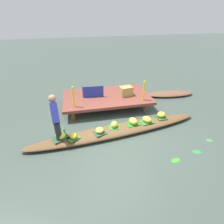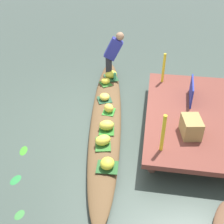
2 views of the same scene
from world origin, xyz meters
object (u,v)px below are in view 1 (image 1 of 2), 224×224
(banana_bunch_2, at_px, (73,136))
(banana_bunch_4, at_px, (114,124))
(moored_boat, at_px, (170,94))
(produce_crate, at_px, (126,91))
(banana_bunch_1, at_px, (147,119))
(market_banner, at_px, (93,92))
(banana_bunch_0, at_px, (133,121))
(banana_bunch_5, at_px, (60,135))
(banana_bunch_3, at_px, (161,115))
(vendor_person, at_px, (55,116))
(vendor_boat, at_px, (117,130))
(banana_bunch_6, at_px, (100,130))
(water_bottle, at_px, (64,132))

(banana_bunch_2, bearing_deg, banana_bunch_4, 13.09)
(moored_boat, distance_m, banana_bunch_2, 4.74)
(produce_crate, bearing_deg, banana_bunch_1, -80.98)
(banana_bunch_1, bearing_deg, market_banner, 131.53)
(moored_boat, bearing_deg, banana_bunch_0, -133.38)
(banana_bunch_4, distance_m, market_banner, 1.79)
(moored_boat, height_order, banana_bunch_5, banana_bunch_5)
(banana_bunch_3, xyz_separation_m, banana_bunch_5, (-3.16, -0.44, 0.01))
(banana_bunch_2, bearing_deg, banana_bunch_0, 10.50)
(banana_bunch_3, height_order, vendor_person, vendor_person)
(banana_bunch_4, bearing_deg, banana_bunch_0, 5.21)
(moored_boat, distance_m, banana_bunch_4, 3.58)
(banana_bunch_3, xyz_separation_m, market_banner, (-2.02, 1.47, 0.35))
(banana_bunch_4, xyz_separation_m, market_banner, (-0.40, 1.71, 0.35))
(vendor_boat, distance_m, vendor_person, 1.85)
(banana_bunch_0, relative_size, produce_crate, 0.67)
(vendor_person, bearing_deg, banana_bunch_4, 5.44)
(banana_bunch_3, relative_size, banana_bunch_6, 1.09)
(vendor_person, xyz_separation_m, water_bottle, (0.15, 0.07, -0.59))
(water_bottle, height_order, produce_crate, produce_crate)
(banana_bunch_5, bearing_deg, market_banner, 59.05)
(vendor_boat, height_order, banana_bunch_1, banana_bunch_1)
(banana_bunch_6, distance_m, water_bottle, 0.98)
(vendor_person, bearing_deg, market_banner, 57.46)
(banana_bunch_6, bearing_deg, water_bottle, 174.34)
(banana_bunch_1, height_order, market_banner, market_banner)
(vendor_boat, bearing_deg, banana_bunch_1, -0.92)
(vendor_boat, height_order, market_banner, market_banner)
(banana_bunch_3, height_order, water_bottle, water_bottle)
(banana_bunch_4, height_order, vendor_person, vendor_person)
(banana_bunch_1, height_order, banana_bunch_4, banana_bunch_4)
(banana_bunch_1, xyz_separation_m, vendor_person, (-2.64, -0.22, 0.59))
(vendor_boat, bearing_deg, moored_boat, 29.62)
(banana_bunch_4, xyz_separation_m, banana_bunch_6, (-0.46, -0.18, -0.02))
(banana_bunch_2, relative_size, water_bottle, 1.11)
(market_banner, bearing_deg, banana_bunch_2, -108.50)
(banana_bunch_6, relative_size, market_banner, 0.31)
(banana_bunch_5, height_order, produce_crate, produce_crate)
(moored_boat, xyz_separation_m, banana_bunch_0, (-2.30, -2.02, 0.22))
(banana_bunch_4, distance_m, produce_crate, 1.83)
(vendor_boat, height_order, banana_bunch_2, banana_bunch_2)
(banana_bunch_5, bearing_deg, vendor_boat, 5.29)
(banana_bunch_4, bearing_deg, produce_crate, 63.53)
(moored_boat, height_order, banana_bunch_1, banana_bunch_1)
(vendor_boat, xyz_separation_m, banana_bunch_3, (1.53, 0.28, 0.19))
(vendor_person, relative_size, produce_crate, 2.74)
(vendor_boat, relative_size, water_bottle, 26.43)
(produce_crate, bearing_deg, banana_bunch_6, -125.30)
(banana_bunch_3, bearing_deg, moored_boat, 54.95)
(banana_bunch_3, xyz_separation_m, banana_bunch_6, (-2.08, -0.42, -0.01))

